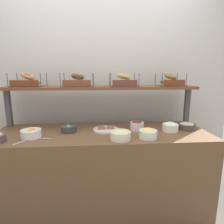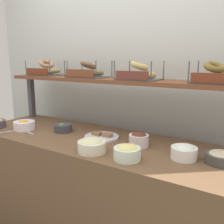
{
  "view_description": "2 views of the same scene",
  "coord_description": "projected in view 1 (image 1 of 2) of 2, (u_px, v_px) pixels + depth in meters",
  "views": [
    {
      "loc": [
        -0.03,
        -1.76,
        1.42
      ],
      "look_at": [
        0.11,
        0.1,
        1.03
      ],
      "focal_mm": 29.86,
      "sensor_mm": 36.0,
      "label": 1
    },
    {
      "loc": [
        1.07,
        -1.43,
        1.43
      ],
      "look_at": [
        0.11,
        0.09,
        1.05
      ],
      "focal_mm": 40.12,
      "sensor_mm": 36.0,
      "label": 2
    }
  ],
  "objects": [
    {
      "name": "bowl_chocolate_spread",
      "position": [
        137.0,
        125.0,
        1.89
      ],
      "size": [
        0.13,
        0.13,
        0.1
      ],
      "color": "white",
      "rests_on": "deli_counter"
    },
    {
      "name": "bagel_basket_sesame",
      "position": [
        123.0,
        82.0,
        2.0
      ],
      "size": [
        0.3,
        0.26,
        0.14
      ],
      "color": "#4C4C51",
      "rests_on": "upper_shelf"
    },
    {
      "name": "bowl_fruit_salad",
      "position": [
        31.0,
        133.0,
        1.67
      ],
      "size": [
        0.18,
        0.18,
        0.09
      ],
      "color": "white",
      "rests_on": "deli_counter"
    },
    {
      "name": "back_wall",
      "position": [
        100.0,
        91.0,
        2.3
      ],
      "size": [
        3.29,
        0.06,
        2.4
      ],
      "primitive_type": "cube",
      "color": "silver",
      "rests_on": "ground_plane"
    },
    {
      "name": "bowl_egg_salad",
      "position": [
        148.0,
        133.0,
        1.65
      ],
      "size": [
        0.16,
        0.16,
        0.09
      ],
      "color": "white",
      "rests_on": "deli_counter"
    },
    {
      "name": "bowl_veggie_mix",
      "position": [
        69.0,
        129.0,
        1.83
      ],
      "size": [
        0.15,
        0.15,
        0.07
      ],
      "color": "#3D3C47",
      "rests_on": "deli_counter"
    },
    {
      "name": "serving_spoon_by_edge",
      "position": [
        39.0,
        138.0,
        1.64
      ],
      "size": [
        0.18,
        0.05,
        0.01
      ],
      "color": "#B7B7BC",
      "rests_on": "deli_counter"
    },
    {
      "name": "bagel_basket_poppy",
      "position": [
        78.0,
        82.0,
        1.98
      ],
      "size": [
        0.34,
        0.27,
        0.15
      ],
      "color": "#4C4C51",
      "rests_on": "upper_shelf"
    },
    {
      "name": "serving_plate_white",
      "position": [
        106.0,
        129.0,
        1.89
      ],
      "size": [
        0.26,
        0.26,
        0.04
      ],
      "color": "white",
      "rests_on": "deli_counter"
    },
    {
      "name": "shelf_riser_right",
      "position": [
        187.0,
        106.0,
        2.14
      ],
      "size": [
        0.05,
        0.05,
        0.4
      ],
      "primitive_type": "cube",
      "color": "#4C4C51",
      "rests_on": "deli_counter"
    },
    {
      "name": "bowl_potato_salad",
      "position": [
        120.0,
        134.0,
        1.62
      ],
      "size": [
        0.18,
        0.18,
        0.09
      ],
      "color": "#EBE4C8",
      "rests_on": "deli_counter"
    },
    {
      "name": "bowl_tuna_salad",
      "position": [
        187.0,
        126.0,
        1.92
      ],
      "size": [
        0.18,
        0.18,
        0.07
      ],
      "color": "#414140",
      "rests_on": "deli_counter"
    },
    {
      "name": "bagel_basket_cinnamon_raisin",
      "position": [
        170.0,
        81.0,
        2.05
      ],
      "size": [
        0.27,
        0.24,
        0.14
      ],
      "color": "#4C4C51",
      "rests_on": "upper_shelf"
    },
    {
      "name": "bagel_basket_everything",
      "position": [
        28.0,
        82.0,
        1.96
      ],
      "size": [
        0.33,
        0.25,
        0.16
      ],
      "color": "#4C4C51",
      "rests_on": "upper_shelf"
    },
    {
      "name": "upper_shelf",
      "position": [
        101.0,
        88.0,
        2.02
      ],
      "size": [
        2.05,
        0.32,
        0.03
      ],
      "primitive_type": "cube",
      "color": "brown",
      "rests_on": "shelf_riser_left"
    },
    {
      "name": "bowl_cream_cheese",
      "position": [
        170.0,
        127.0,
        1.86
      ],
      "size": [
        0.15,
        0.15,
        0.09
      ],
      "color": "white",
      "rests_on": "deli_counter"
    },
    {
      "name": "shelf_riser_left",
      "position": [
        8.0,
        108.0,
        1.99
      ],
      "size": [
        0.05,
        0.05,
        0.4
      ],
      "primitive_type": "cube",
      "color": "#4C4C51",
      "rests_on": "deli_counter"
    },
    {
      "name": "deli_counter",
      "position": [
        102.0,
        171.0,
        1.92
      ],
      "size": [
        2.09,
        0.7,
        0.85
      ],
      "primitive_type": "cube",
      "color": "brown",
      "rests_on": "ground_plane"
    },
    {
      "name": "ground_plane",
      "position": [
        103.0,
        207.0,
        2.01
      ],
      "size": [
        8.0,
        8.0,
        0.0
      ],
      "primitive_type": "plane",
      "color": "#595651"
    },
    {
      "name": "serving_spoon_near_plate",
      "position": [
        25.0,
        141.0,
        1.58
      ],
      "size": [
        0.1,
        0.16,
        0.01
      ],
      "color": "#B7B7BC",
      "rests_on": "deli_counter"
    }
  ]
}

